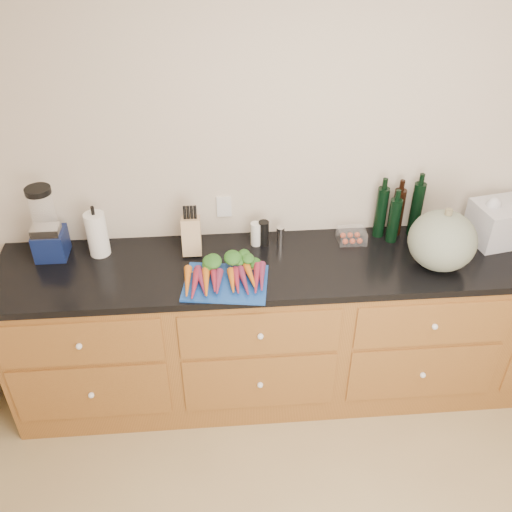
{
  "coord_description": "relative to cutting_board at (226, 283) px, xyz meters",
  "views": [
    {
      "loc": [
        -0.64,
        -1.11,
        2.72
      ],
      "look_at": [
        -0.46,
        1.2,
        1.06
      ],
      "focal_mm": 40.0,
      "sensor_mm": 36.0,
      "label": 1
    }
  ],
  "objects": [
    {
      "name": "countertop",
      "position": [
        0.61,
        0.16,
        -0.03
      ],
      "size": [
        3.64,
        0.62,
        0.04
      ],
      "primitive_type": "cube",
      "color": "black",
      "rests_on": "cabinets"
    },
    {
      "name": "paper_towel",
      "position": [
        -0.66,
        0.32,
        0.12
      ],
      "size": [
        0.11,
        0.11,
        0.25
      ],
      "primitive_type": "cylinder",
      "color": "white",
      "rests_on": "countertop"
    },
    {
      "name": "cutting_board",
      "position": [
        0.0,
        0.0,
        0.0
      ],
      "size": [
        0.45,
        0.37,
        0.01
      ],
      "primitive_type": "cube",
      "rotation": [
        0.0,
        0.0,
        -0.14
      ],
      "color": "#16439F",
      "rests_on": "countertop"
    },
    {
      "name": "wall_back",
      "position": [
        0.61,
        0.48,
        0.35
      ],
      "size": [
        4.1,
        0.05,
        2.6
      ],
      "primitive_type": "cube",
      "color": "beige",
      "rests_on": "ground"
    },
    {
      "name": "grinder_pepper",
      "position": [
        0.22,
        0.34,
        0.07
      ],
      "size": [
        0.06,
        0.06,
        0.14
      ],
      "primitive_type": "cylinder",
      "color": "black",
      "rests_on": "countertop"
    },
    {
      "name": "blender_appliance",
      "position": [
        -0.91,
        0.32,
        0.17
      ],
      "size": [
        0.16,
        0.16,
        0.41
      ],
      "color": "#0F1B4A",
      "rests_on": "countertop"
    },
    {
      "name": "knife_block",
      "position": [
        -0.17,
        0.3,
        0.09
      ],
      "size": [
        0.1,
        0.1,
        0.2
      ],
      "primitive_type": "cube",
      "color": "tan",
      "rests_on": "countertop"
    },
    {
      "name": "squash",
      "position": [
        1.11,
        0.07,
        0.15
      ],
      "size": [
        0.34,
        0.34,
        0.31
      ],
      "primitive_type": "ellipsoid",
      "color": "#5F6B5A",
      "rests_on": "countertop"
    },
    {
      "name": "canister_chrome",
      "position": [
        0.31,
        0.34,
        0.05
      ],
      "size": [
        0.04,
        0.04,
        0.1
      ],
      "primitive_type": "cylinder",
      "color": "silver",
      "rests_on": "countertop"
    },
    {
      "name": "grocery_bag",
      "position": [
        1.52,
        0.28,
        0.11
      ],
      "size": [
        0.34,
        0.29,
        0.22
      ],
      "primitive_type": null,
      "rotation": [
        0.0,
        0.0,
        0.18
      ],
      "color": "silver",
      "rests_on": "countertop"
    },
    {
      "name": "bottles",
      "position": [
        0.97,
        0.37,
        0.14
      ],
      "size": [
        0.26,
        0.13,
        0.32
      ],
      "color": "black",
      "rests_on": "countertop"
    },
    {
      "name": "carrots",
      "position": [
        0.0,
        0.04,
        0.03
      ],
      "size": [
        0.42,
        0.31,
        0.06
      ],
      "color": "orange",
      "rests_on": "cutting_board"
    },
    {
      "name": "grinder_salt",
      "position": [
        0.18,
        0.34,
        0.06
      ],
      "size": [
        0.06,
        0.06,
        0.13
      ],
      "primitive_type": "cylinder",
      "color": "white",
      "rests_on": "countertop"
    },
    {
      "name": "tomato_box",
      "position": [
        0.71,
        0.33,
        0.03
      ],
      "size": [
        0.15,
        0.12,
        0.07
      ],
      "primitive_type": "cube",
      "color": "white",
      "rests_on": "countertop"
    },
    {
      "name": "cabinets",
      "position": [
        0.61,
        0.16,
        -0.49
      ],
      "size": [
        3.6,
        0.64,
        0.9
      ],
      "color": "brown",
      "rests_on": "ground"
    }
  ]
}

